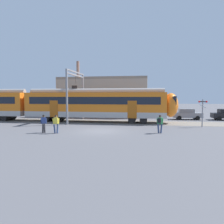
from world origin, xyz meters
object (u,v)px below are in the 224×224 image
Objects in this scene: commuter_train at (34,104)px; crossing_signal at (203,109)px; pedestrian_navy at (44,122)px; pedestrian_yellow at (56,123)px; pedestrian_green at (160,122)px; parked_car_grey at (187,114)px.

commuter_train is 12.68× the size of crossing_signal.
pedestrian_navy is 1.22m from pedestrian_yellow.
pedestrian_yellow is 1.00× the size of pedestrian_green.
parked_car_grey is (14.91, 14.04, -0.18)m from pedestrian_navy.
commuter_train is 21.51m from parked_car_grey.
commuter_train reaches higher than pedestrian_green.
pedestrian_yellow is (1.21, -0.06, 0.00)m from pedestrian_navy.
commuter_train is at bearing 155.18° from pedestrian_green.
pedestrian_green is at bearing -24.82° from commuter_train.
parked_car_grey is at bearing 13.40° from commuter_train.
pedestrian_yellow is at bearing -134.16° from parked_car_grey.
pedestrian_yellow is at bearing -2.90° from pedestrian_navy.
commuter_train is 18.10m from pedestrian_green.
pedestrian_yellow is at bearing -155.34° from crossing_signal.
pedestrian_navy is 20.48m from parked_car_grey.
parked_car_grey is (20.87, 4.97, -1.47)m from commuter_train.
commuter_train is 9.32× the size of parked_car_grey.
pedestrian_navy is at bearing 177.10° from pedestrian_yellow.
pedestrian_yellow is (7.18, -9.13, -1.29)m from commuter_train.
pedestrian_yellow is 15.41m from crossing_signal.
parked_car_grey is 7.79m from crossing_signal.
crossing_signal is (15.19, 6.35, 1.05)m from pedestrian_navy.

